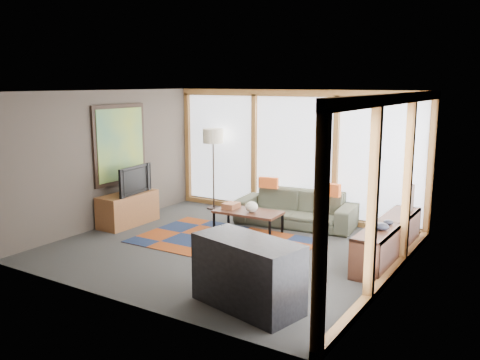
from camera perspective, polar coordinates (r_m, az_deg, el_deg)
The scene contains 17 objects.
ground at distance 8.62m, azimuth -1.42°, elevation -7.63°, with size 5.50×5.50×0.00m, color #2D2D2B.
room_envelope at distance 8.48m, azimuth 3.41°, elevation 2.76°, with size 5.52×5.02×2.62m.
rug at distance 8.96m, azimuth -1.88°, elevation -6.85°, with size 3.01×1.93×0.01m, color maroon.
sofa at distance 9.93m, azimuth 6.26°, elevation -3.18°, with size 2.29×0.89×0.67m, color #3F4131.
pillow_left at distance 10.12m, azimuth 3.21°, elevation -0.30°, with size 0.39×0.12×0.21m, color #DA5921.
pillow_right at distance 9.53m, azimuth 9.96°, elevation -1.08°, with size 0.43×0.13×0.24m, color #DA5921.
floor_lamp at distance 11.07m, azimuth -3.00°, elevation 1.23°, with size 0.44×0.44×1.76m, color #2F2119, non-canonical shape.
coffee_table at distance 9.42m, azimuth 0.90°, elevation -4.71°, with size 1.23×0.62×0.41m, color #371C11, non-canonical shape.
book_stack at distance 9.56m, azimuth -1.02°, elevation -2.88°, with size 0.25×0.31×0.10m, color #965736.
vase at distance 9.26m, azimuth 1.31°, elevation -3.03°, with size 0.23×0.23×0.20m, color beige.
bookshelf at distance 8.37m, azimuth 16.30°, elevation -6.51°, with size 0.43×2.39×0.60m, color #371C11, non-canonical shape.
bowl_a at distance 7.79m, azimuth 15.63°, elevation -5.06°, with size 0.22×0.22×0.11m, color black.
bowl_b at distance 8.12m, azimuth 16.32°, elevation -4.57°, with size 0.15×0.15×0.08m, color black.
shelf_picture at distance 8.92m, azimuth 18.66°, elevation -2.07°, with size 0.04×0.35×0.46m, color black.
tv_console at distance 10.16m, azimuth -12.45°, elevation -3.20°, with size 0.52×1.24×0.62m, color brown.
television at distance 10.00m, azimuth -12.10°, elevation 0.03°, with size 0.96×0.13×0.55m, color black.
bar_counter at distance 6.33m, azimuth 0.87°, elevation -10.43°, with size 1.38×0.64×0.87m, color black.
Camera 1 is at (4.52, -6.81, 2.74)m, focal length 38.00 mm.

